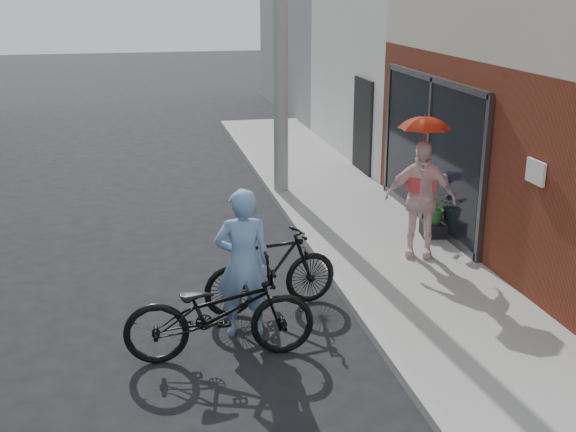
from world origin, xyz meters
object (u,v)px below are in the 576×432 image
object	(u,v)px
utility_pole	(281,16)
officer	(243,263)
kimono_woman	(420,199)
planter	(434,229)
bike_left	(220,312)
bike_right	(271,270)

from	to	relation	value
utility_pole	officer	size ratio (longest dim) A/B	3.81
kimono_woman	planter	xyz separation A→B (m)	(0.61, 0.79, -0.78)
officer	bike_left	bearing A→B (deg)	59.72
utility_pole	bike_left	xyz separation A→B (m)	(-2.02, -6.35, -2.94)
utility_pole	bike_right	world-z (taller)	utility_pole
utility_pole	kimono_woman	world-z (taller)	utility_pole
bike_left	planter	distance (m)	5.01
utility_pole	bike_right	size ratio (longest dim) A/B	3.86
utility_pole	kimono_woman	size ratio (longest dim) A/B	3.94
utility_pole	planter	xyz separation A→B (m)	(1.90, -3.25, -3.27)
bike_left	planter	size ratio (longest dim) A/B	5.10
officer	bike_left	world-z (taller)	officer
utility_pole	planter	size ratio (longest dim) A/B	16.65
bike_left	kimono_woman	distance (m)	4.06
utility_pole	planter	world-z (taller)	utility_pole
utility_pole	bike_left	size ratio (longest dim) A/B	3.27
officer	bike_left	xyz separation A→B (m)	(-0.35, -0.51, -0.36)
bike_left	kimono_woman	world-z (taller)	kimono_woman
bike_right	planter	bearing A→B (deg)	-68.31
planter	kimono_woman	bearing A→B (deg)	-127.96
utility_pole	officer	xyz separation A→B (m)	(-1.67, -5.84, -2.58)
officer	utility_pole	bearing A→B (deg)	-101.91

